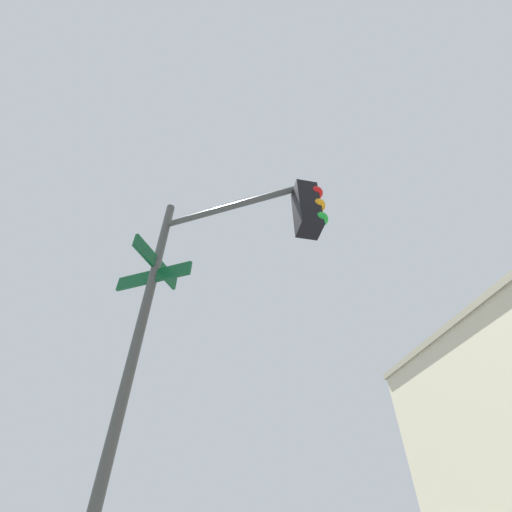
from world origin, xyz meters
name	(u,v)px	position (x,y,z in m)	size (l,w,h in m)	color
traffic_signal_near	(223,268)	(-6.90, -6.32, 3.60)	(1.69, 2.52, 5.12)	#474C47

